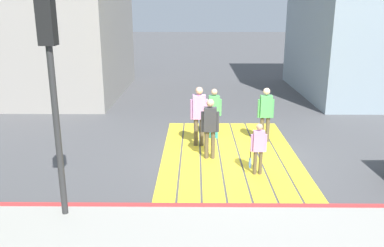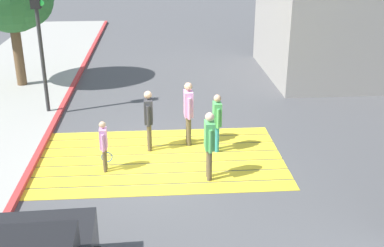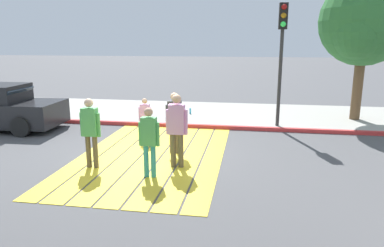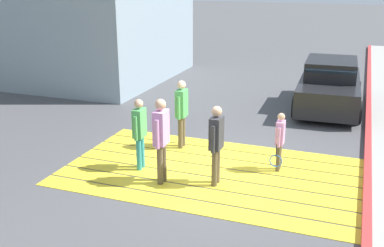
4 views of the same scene
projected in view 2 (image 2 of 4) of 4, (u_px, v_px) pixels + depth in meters
name	position (u px, v px, depth m)	size (l,w,h in m)	color
ground_plane	(161.00, 159.00, 12.63)	(120.00, 120.00, 0.00)	#4C4C4F
crosswalk_stripes	(161.00, 158.00, 12.63)	(6.40, 3.80, 0.01)	yellow
curb_painted	(35.00, 160.00, 12.39)	(0.16, 40.00, 0.13)	#BC3333
traffic_light_corner	(39.00, 21.00, 14.52)	(0.39, 0.28, 4.24)	#2D2D2D
pedestrian_adult_lead	(209.00, 141.00, 11.25)	(0.23, 0.50, 1.72)	brown
pedestrian_adult_trailing	(188.00, 109.00, 13.09)	(0.25, 0.53, 1.81)	brown
pedestrian_adult_side	(217.00, 119.00, 12.74)	(0.22, 0.48, 1.61)	teal
pedestrian_teen_behind	(149.00, 116.00, 12.77)	(0.22, 0.50, 1.69)	brown
pedestrian_child_with_racket	(104.00, 143.00, 11.72)	(0.28, 0.40, 1.33)	brown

